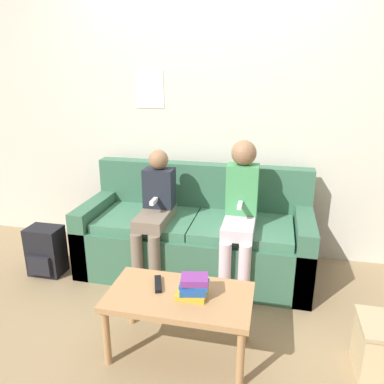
% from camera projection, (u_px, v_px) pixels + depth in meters
% --- Properties ---
extents(ground_plane, '(10.00, 10.00, 0.00)m').
position_uv_depth(ground_plane, '(181.00, 301.00, 2.80)').
color(ground_plane, '#937A56').
extents(wall_back, '(8.00, 0.06, 2.60)m').
position_uv_depth(wall_back, '(207.00, 111.00, 3.30)').
color(wall_back, beige).
rests_on(wall_back, ground_plane).
extents(couch, '(1.89, 0.76, 0.87)m').
position_uv_depth(couch, '(196.00, 237.00, 3.17)').
color(couch, '#38664C').
rests_on(couch, ground_plane).
extents(coffee_table, '(0.85, 0.46, 0.40)m').
position_uv_depth(coffee_table, '(179.00, 302.00, 2.20)').
color(coffee_table, '#AD7F51').
rests_on(coffee_table, ground_plane).
extents(person_left, '(0.24, 0.53, 1.05)m').
position_uv_depth(person_left, '(155.00, 210.00, 2.96)').
color(person_left, '#756656').
rests_on(person_left, ground_plane).
extents(person_right, '(0.24, 0.53, 1.15)m').
position_uv_depth(person_right, '(240.00, 208.00, 2.82)').
color(person_right, silver).
rests_on(person_right, ground_plane).
extents(tv_remote, '(0.09, 0.17, 0.02)m').
position_uv_depth(tv_remote, '(158.00, 284.00, 2.27)').
color(tv_remote, black).
rests_on(tv_remote, coffee_table).
extents(book_stack, '(0.19, 0.16, 0.13)m').
position_uv_depth(book_stack, '(193.00, 287.00, 2.16)').
color(book_stack, gold).
rests_on(book_stack, coffee_table).
extents(backpack, '(0.28, 0.23, 0.41)m').
position_uv_depth(backpack, '(46.00, 251.00, 3.13)').
color(backpack, black).
rests_on(backpack, ground_plane).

